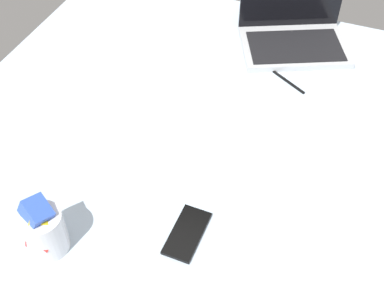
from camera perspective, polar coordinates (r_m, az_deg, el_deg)
The scene contains 5 objects.
bed_mattress at distance 137.82cm, azimuth 8.71°, elevation -4.27°, with size 180.00×140.00×18.00cm, color silver.
laptop at distance 168.08cm, azimuth 11.37°, elevation 12.30°, with size 39.61×34.75×23.00cm.
snack_cup at distance 113.23cm, azimuth -16.35°, elevation -9.29°, with size 9.45×9.00×15.21cm.
cell_phone at distance 115.39cm, azimuth -0.56°, elevation -10.02°, with size 6.80×14.00×0.80cm, color black.
charger_cable at distance 155.12cm, azimuth 10.29°, elevation 7.29°, with size 17.00×0.60×0.60cm, color black.
Camera 1 is at (11.94, -87.60, 114.73)cm, focal length 47.24 mm.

